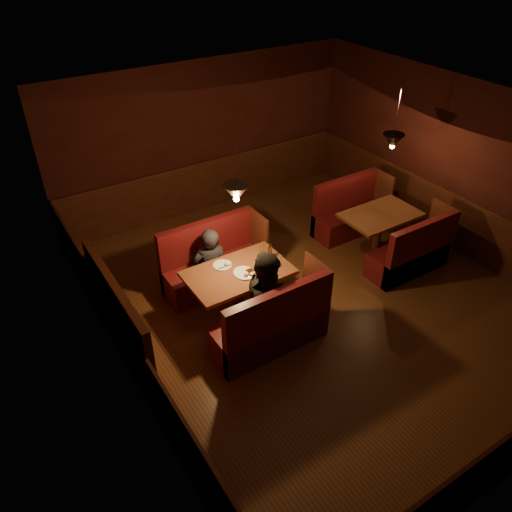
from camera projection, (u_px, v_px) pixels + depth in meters
room at (302, 246)px, 7.14m from camera, size 6.02×7.02×2.92m
main_table at (239, 281)px, 7.19m from camera, size 1.49×0.90×1.04m
main_bench_far at (213, 266)px, 7.93m from camera, size 1.64×0.58×1.12m
main_bench_near at (273, 328)px, 6.76m from camera, size 1.64×0.58×1.12m
second_table at (379, 223)px, 8.62m from camera, size 1.32×0.84×0.74m
second_bench_far at (349, 214)px, 9.31m from camera, size 1.46×0.54×1.04m
second_bench_near at (412, 255)px, 8.22m from camera, size 1.46×0.54×1.04m
diner_a at (210, 253)px, 7.51m from camera, size 0.62×0.48×1.53m
diner_b at (269, 286)px, 6.69m from camera, size 1.04×0.95×1.73m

